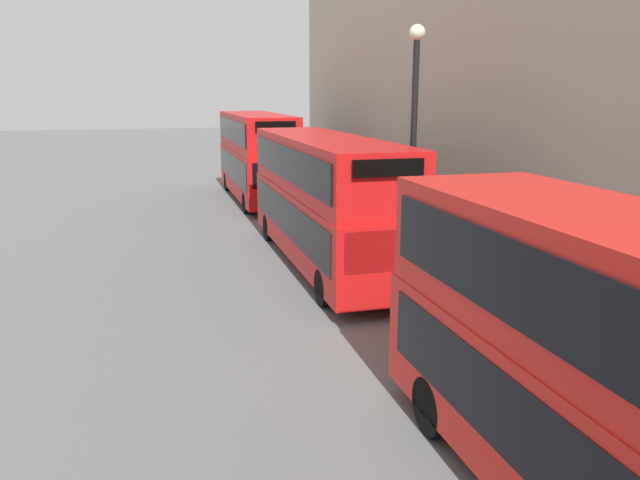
% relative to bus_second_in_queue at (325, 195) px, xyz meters
% --- Properties ---
extents(bus_second_in_queue, '(2.59, 11.02, 4.18)m').
position_rel_bus_second_in_queue_xyz_m(bus_second_in_queue, '(0.00, 0.00, 0.00)').
color(bus_second_in_queue, red).
rests_on(bus_second_in_queue, ground).
extents(bus_third_in_queue, '(2.59, 10.35, 4.46)m').
position_rel_bus_second_in_queue_xyz_m(bus_third_in_queue, '(0.00, 13.03, 0.14)').
color(bus_third_in_queue, red).
rests_on(bus_third_in_queue, ground).
extents(street_lamp, '(0.44, 0.44, 7.36)m').
position_rel_bus_second_in_queue_xyz_m(street_lamp, '(1.84, -2.67, 2.16)').
color(street_lamp, black).
rests_on(street_lamp, ground).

